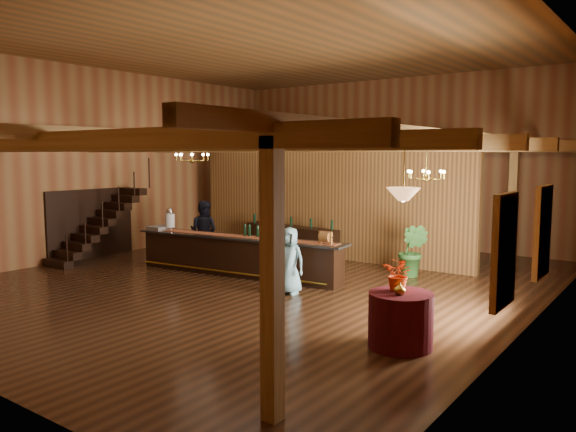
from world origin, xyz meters
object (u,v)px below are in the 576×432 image
Objects in this scene: backbar_shelf at (291,241)px; floor_plant at (413,251)px; guest at (289,261)px; pendant_lamp at (403,194)px; raffle_drum at (326,237)px; beverage_dispenser at (170,220)px; tasting_bar at (237,255)px; staff_second at (204,231)px; round_table at (401,320)px; chandelier_right at (426,174)px; bartender at (273,241)px; chandelier_left at (192,157)px.

floor_plant is (4.06, -0.56, 0.21)m from backbar_shelf.
guest reaches higher than floor_plant.
pendant_lamp reaches higher than guest.
raffle_drum is 2.47m from floor_plant.
beverage_dispenser is at bearing -174.92° from raffle_drum.
tasting_bar is 2.31m from guest.
raffle_drum is at bearing 154.90° from staff_second.
beverage_dispenser is 0.67× the size of pendant_lamp.
round_table is 1.97m from pendant_lamp.
chandelier_right reaches higher than floor_plant.
floor_plant is (-1.91, 4.83, 0.23)m from round_table.
bartender is at bearing 167.17° from raffle_drum.
guest is (4.11, -1.57, -0.13)m from staff_second.
chandelier_right is at bearing 160.82° from staff_second.
chandelier_left and chandelier_right have the same top height.
guest is at bearing -150.43° from chandelier_right.
tasting_bar is 6.38m from pendant_lamp.
pendant_lamp is at bearing 156.09° from bartender.
bartender is at bearing 39.55° from tasting_bar.
chandelier_left is 0.47× the size of staff_second.
raffle_drum is 4.32m from pendant_lamp.
pendant_lamp is at bearing -16.55° from beverage_dispenser.
chandelier_left reaches higher than backbar_shelf.
tasting_bar is 7.38× the size of chandelier_left.
chandelier_left is 3.74m from guest.
tasting_bar is 2.92m from backbar_shelf.
pendant_lamp reaches higher than tasting_bar.
beverage_dispenser is 7.02m from chandelier_right.
guest is (-2.46, -1.40, -1.87)m from chandelier_right.
chandelier_right is (5.04, -2.26, 2.15)m from backbar_shelf.
bartender reaches higher than floor_plant.
chandelier_right is 3.40m from guest.
round_table is at bearing -36.35° from guest.
tasting_bar is at bearing -174.83° from raffle_drum.
tasting_bar is 9.84× the size of beverage_dispenser.
chandelier_left is 0.48× the size of bartender.
beverage_dispenser is 0.75× the size of chandelier_left.
staff_second is at bearing 151.61° from tasting_bar.
floor_plant is (-0.98, 1.71, -1.94)m from chandelier_right.
tasting_bar is 4.33m from floor_plant.
backbar_shelf is at bearing -143.90° from staff_second.
chandelier_left reaches higher than guest.
pendant_lamp is 6.06m from bartender.
chandelier_right is at bearing 1.43° from tasting_bar.
floor_plant is (-1.91, 4.83, -1.74)m from pendant_lamp.
chandelier_left is (-0.44, -3.55, 2.49)m from backbar_shelf.
tasting_bar is at bearing 155.72° from pendant_lamp.
tasting_bar is 3.57× the size of bartender.
chandelier_right reaches higher than raffle_drum.
bartender is 3.47m from floor_plant.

